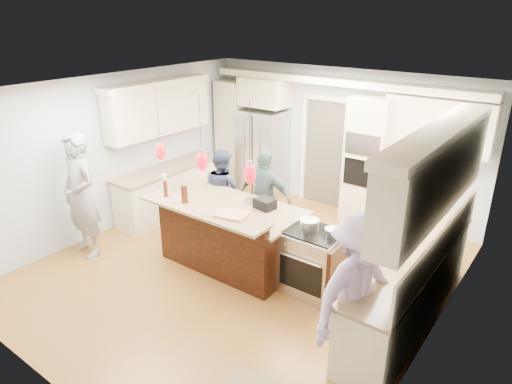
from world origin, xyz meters
TOP-DOWN VIEW (x-y plane):
  - ground_plane at (0.00, 0.00)m, footprint 6.00×6.00m
  - room_shell at (0.00, 0.00)m, footprint 5.54×6.04m
  - refrigerator at (-1.55, 2.64)m, footprint 0.90×0.70m
  - oven_column at (0.75, 2.67)m, footprint 0.72×0.69m
  - back_upper_cabinets at (-0.75, 2.76)m, footprint 5.30×0.61m
  - right_counter_run at (2.44, 0.30)m, footprint 0.64×3.10m
  - left_cabinets at (-2.44, 0.80)m, footprint 0.64×2.30m
  - kitchen_island at (-0.25, 0.07)m, footprint 2.10×1.46m
  - island_range at (1.16, 0.15)m, footprint 0.82×0.71m
  - pendant_lights at (-0.25, -0.51)m, footprint 1.75×0.15m
  - person_bar_end at (-2.30, -1.10)m, footprint 0.75×0.51m
  - person_far_left at (-1.10, 0.85)m, footprint 0.82×0.69m
  - person_far_right at (-0.27, 0.96)m, footprint 0.98×0.50m
  - person_range_side at (2.25, -0.85)m, footprint 1.05×1.36m
  - water_bottle at (-1.06, -0.48)m, footprint 0.10×0.10m
  - beer_bottle_a at (-1.00, -0.52)m, footprint 0.08×0.08m
  - beer_bottle_b at (-0.62, -0.53)m, footprint 0.08×0.08m
  - beer_bottle_c at (-0.60, -0.50)m, footprint 0.08×0.08m
  - drink_can at (-0.65, -0.49)m, footprint 0.09×0.09m
  - cutting_board at (0.20, -0.47)m, footprint 0.49×0.40m
  - pot_large at (1.04, 0.15)m, footprint 0.26×0.26m
  - pot_small at (1.36, 0.18)m, footprint 0.20×0.20m

SIDE VIEW (x-z plane):
  - ground_plane at x=0.00m, z-range 0.00..0.00m
  - island_range at x=1.16m, z-range 0.00..0.92m
  - kitchen_island at x=-0.25m, z-range -0.07..1.05m
  - person_far_left at x=-1.10m, z-range 0.00..1.48m
  - person_far_right at x=-0.27m, z-range 0.00..1.60m
  - refrigerator at x=-1.55m, z-range 0.00..1.80m
  - person_range_side at x=2.25m, z-range 0.00..1.86m
  - pot_small at x=1.36m, z-range 0.92..1.02m
  - person_bar_end at x=-2.30m, z-range 0.00..1.99m
  - pot_large at x=1.04m, z-range 0.92..1.07m
  - right_counter_run at x=2.44m, z-range -0.20..2.31m
  - left_cabinets at x=-2.44m, z-range -0.20..2.31m
  - cutting_board at x=0.20m, z-range 1.12..1.15m
  - oven_column at x=0.75m, z-range 0.00..2.30m
  - drink_can at x=-0.65m, z-range 1.12..1.25m
  - beer_bottle_a at x=-1.00m, z-range 1.12..1.37m
  - beer_bottle_c at x=-0.60m, z-range 1.12..1.38m
  - beer_bottle_b at x=-0.62m, z-range 1.12..1.38m
  - water_bottle at x=-1.06m, z-range 1.12..1.44m
  - back_upper_cabinets at x=-0.75m, z-range 0.40..2.94m
  - pendant_lights at x=-0.25m, z-range 1.29..2.32m
  - room_shell at x=0.00m, z-range 0.46..3.18m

